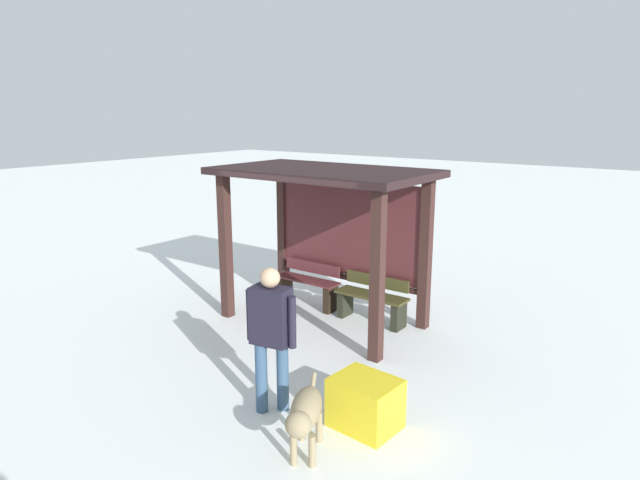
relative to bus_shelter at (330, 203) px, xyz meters
The scene contains 7 objects.
ground_plane 1.96m from the bus_shelter, 90.00° to the right, with size 60.00×60.00×0.00m, color white.
bus_shelter is the anchor object (origin of this frame).
bench_left_inside 1.74m from the bus_shelter, 157.96° to the left, with size 1.22×0.36×0.78m.
bench_center_inside 1.75m from the bus_shelter, 22.00° to the left, with size 1.22×0.39×0.76m.
person_walking 3.17m from the bus_shelter, 67.47° to the right, with size 0.64×0.34×1.72m.
dog 4.12m from the bus_shelter, 58.44° to the right, with size 0.60×0.96×0.70m.
grit_bin 3.70m from the bus_shelter, 48.02° to the right, with size 0.70×0.56×0.56m, color yellow.
Camera 1 is at (5.03, -6.95, 3.40)m, focal length 30.89 mm.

